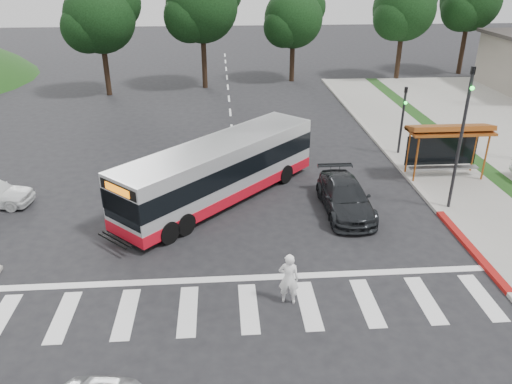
{
  "coord_description": "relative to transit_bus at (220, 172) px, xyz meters",
  "views": [
    {
      "loc": [
        -0.73,
        -18.25,
        10.53
      ],
      "look_at": [
        0.65,
        0.58,
        1.6
      ],
      "focal_mm": 35.0,
      "sensor_mm": 36.0,
      "label": 1
    }
  ],
  "objects": [
    {
      "name": "traffic_signal_ne_tall",
      "position": [
        10.43,
        -1.73,
        2.44
      ],
      "size": [
        0.18,
        0.37,
        6.5
      ],
      "color": "black",
      "rests_on": "ground"
    },
    {
      "name": "ground",
      "position": [
        0.83,
        -3.22,
        -1.44
      ],
      "size": [
        140.0,
        140.0,
        0.0
      ],
      "primitive_type": "plane",
      "color": "black",
      "rests_on": "ground"
    },
    {
      "name": "curb_east_red",
      "position": [
        9.83,
        -5.22,
        -1.36
      ],
      "size": [
        0.32,
        6.0,
        0.15
      ],
      "primitive_type": "cube",
      "color": "maroon",
      "rests_on": "ground"
    },
    {
      "name": "tree_ne_a",
      "position": [
        16.9,
        24.84,
        4.95
      ],
      "size": [
        6.16,
        5.74,
        9.3
      ],
      "color": "black",
      "rests_on": "parking_lot"
    },
    {
      "name": "tree_north_a",
      "position": [
        -1.09,
        22.85,
        5.48
      ],
      "size": [
        6.6,
        6.15,
        10.17
      ],
      "color": "black",
      "rests_on": "ground"
    },
    {
      "name": "traffic_signal_ne_short",
      "position": [
        10.43,
        5.27,
        1.04
      ],
      "size": [
        0.18,
        0.37,
        4.0
      ],
      "color": "black",
      "rests_on": "ground"
    },
    {
      "name": "tree_north_c",
      "position": [
        -9.1,
        20.84,
        4.85
      ],
      "size": [
        6.16,
        5.74,
        9.3
      ],
      "color": "black",
      "rests_on": "ground"
    },
    {
      "name": "curb_east",
      "position": [
        9.83,
        4.78,
        -1.36
      ],
      "size": [
        0.3,
        40.0,
        0.15
      ],
      "primitive_type": "cube",
      "color": "#9E9991",
      "rests_on": "ground"
    },
    {
      "name": "dark_sedan",
      "position": [
        5.6,
        -1.58,
        -0.72
      ],
      "size": [
        2.02,
        4.93,
        1.43
      ],
      "primitive_type": "imported",
      "rotation": [
        0.0,
        0.0,
        0.0
      ],
      "color": "black",
      "rests_on": "ground"
    },
    {
      "name": "transit_bus",
      "position": [
        0.0,
        0.0,
        0.0
      ],
      "size": [
        9.49,
        9.66,
        2.88
      ],
      "primitive_type": null,
      "rotation": [
        0.0,
        0.0,
        -0.77
      ],
      "color": "silver",
      "rests_on": "ground"
    },
    {
      "name": "tree_north_b",
      "position": [
        6.9,
        24.84,
        4.22
      ],
      "size": [
        5.72,
        5.33,
        8.43
      ],
      "color": "black",
      "rests_on": "ground"
    },
    {
      "name": "crosswalk_ladder",
      "position": [
        0.83,
        -8.22,
        -1.43
      ],
      "size": [
        18.0,
        2.6,
        0.01
      ],
      "primitive_type": "cube",
      "color": "silver",
      "rests_on": "ground"
    },
    {
      "name": "bus_shelter",
      "position": [
        11.63,
        1.88,
        0.91
      ],
      "size": [
        4.2,
        1.6,
        2.86
      ],
      "color": "#9A4C19",
      "rests_on": "sidewalk_east"
    },
    {
      "name": "sidewalk_east",
      "position": [
        11.83,
        4.78,
        -1.38
      ],
      "size": [
        4.0,
        40.0,
        0.12
      ],
      "primitive_type": "cube",
      "color": "gray",
      "rests_on": "ground"
    },
    {
      "name": "pedestrian",
      "position": [
        2.17,
        -7.97,
        -0.51
      ],
      "size": [
        0.76,
        0.59,
        1.86
      ],
      "primitive_type": "imported",
      "rotation": [
        0.0,
        0.0,
        2.92
      ],
      "color": "white",
      "rests_on": "ground"
    }
  ]
}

